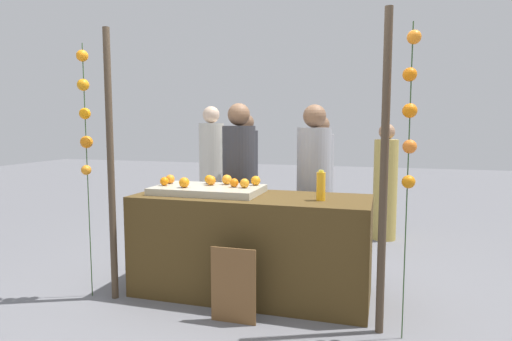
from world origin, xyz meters
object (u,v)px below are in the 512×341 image
(stall_counter, at_px, (251,245))
(chalkboard_sign, at_px, (234,286))
(orange_1, at_px, (245,183))
(orange_0, at_px, (170,179))
(vendor_left, at_px, (239,192))
(vendor_right, at_px, (313,195))
(juice_bottle, at_px, (321,186))

(stall_counter, xyz_separation_m, chalkboard_sign, (0.04, -0.57, -0.15))
(orange_1, relative_size, chalkboard_sign, 0.14)
(orange_0, xyz_separation_m, chalkboard_sign, (0.85, -0.66, -0.69))
(orange_0, height_order, vendor_left, vendor_left)
(chalkboard_sign, bearing_deg, orange_0, 142.16)
(vendor_right, bearing_deg, orange_1, -124.71)
(orange_1, distance_m, vendor_right, 0.87)
(juice_bottle, bearing_deg, vendor_right, 102.95)
(stall_counter, xyz_separation_m, vendor_left, (-0.34, 0.68, 0.35))
(orange_0, distance_m, vendor_right, 1.39)
(stall_counter, distance_m, juice_bottle, 0.82)
(orange_0, relative_size, chalkboard_sign, 0.14)
(stall_counter, distance_m, orange_1, 0.54)
(stall_counter, bearing_deg, orange_0, 173.41)
(orange_0, xyz_separation_m, juice_bottle, (1.41, -0.16, 0.01))
(juice_bottle, relative_size, vendor_left, 0.15)
(orange_1, xyz_separation_m, chalkboard_sign, (0.11, -0.59, -0.68))
(stall_counter, relative_size, vendor_right, 1.21)
(stall_counter, distance_m, orange_0, 0.97)
(stall_counter, bearing_deg, chalkboard_sign, -85.92)
(stall_counter, height_order, juice_bottle, juice_bottle)
(orange_1, bearing_deg, juice_bottle, -7.90)
(orange_0, distance_m, juice_bottle, 1.42)
(stall_counter, bearing_deg, juice_bottle, -6.37)
(orange_0, xyz_separation_m, orange_1, (0.74, -0.07, -0.00))
(chalkboard_sign, relative_size, vendor_left, 0.35)
(vendor_left, xyz_separation_m, vendor_right, (0.76, 0.04, -0.01))
(stall_counter, height_order, vendor_right, vendor_right)
(chalkboard_sign, distance_m, vendor_right, 1.43)
(orange_0, bearing_deg, vendor_right, 27.20)
(juice_bottle, bearing_deg, chalkboard_sign, -138.38)
(juice_bottle, bearing_deg, stall_counter, 173.63)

